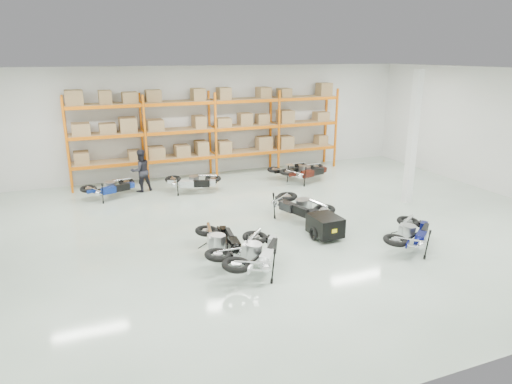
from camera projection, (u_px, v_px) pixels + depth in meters
name	position (u px, v px, depth m)	size (l,w,h in m)	color
room	(277.00, 153.00, 12.95)	(18.00, 18.00, 18.00)	#B4C9B9
pallet_rack	(212.00, 122.00, 18.68)	(11.28, 0.98, 3.62)	#DB640B
structural_column	(413.00, 138.00, 15.23)	(0.25, 0.25, 4.50)	white
moto_blue_centre	(411.00, 229.00, 11.97)	(0.82, 1.84, 1.12)	#060A44
moto_silver_left	(256.00, 247.00, 10.73)	(0.87, 1.95, 1.19)	silver
moto_black_far_left	(221.00, 238.00, 11.36)	(0.83, 1.87, 1.14)	black
moto_touring_right	(299.00, 201.00, 14.03)	(0.88, 1.98, 1.21)	black
trailer	(325.00, 226.00, 12.68)	(0.82, 1.56, 0.65)	black
moto_back_a	(110.00, 184.00, 16.19)	(0.75, 1.70, 1.04)	navy
moto_back_b	(192.00, 178.00, 16.87)	(0.80, 1.79, 1.10)	silver
moto_back_c	(290.00, 167.00, 18.77)	(0.73, 1.63, 1.00)	black
moto_back_d	(306.00, 168.00, 18.24)	(0.83, 1.86, 1.14)	#42130D
person_back	(141.00, 171.00, 16.92)	(0.77, 0.60, 1.59)	black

